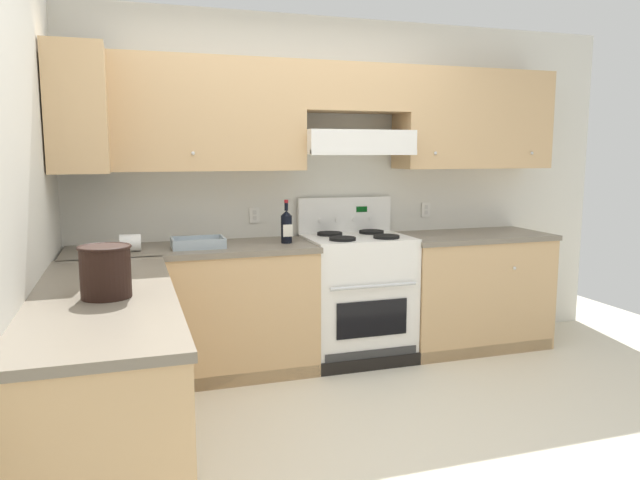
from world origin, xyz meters
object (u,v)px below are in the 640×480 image
object	(u,v)px
wine_bottle	(286,226)
bowl	(198,244)
bucket	(105,270)
paper_towel_roll	(130,243)
stove	(357,296)

from	to	relation	value
wine_bottle	bowl	bearing A→B (deg)	-178.43
wine_bottle	bucket	bearing A→B (deg)	-131.60
bucket	paper_towel_roll	bearing A→B (deg)	84.99
bucket	paper_towel_roll	distance (m)	1.28
bowl	bucket	world-z (taller)	bucket
bucket	paper_towel_roll	size ratio (longest dim) A/B	1.72
wine_bottle	paper_towel_roll	xyz separation A→B (m)	(-1.06, -0.04, -0.07)
stove	bucket	distance (m)	2.25
stove	bucket	xyz separation A→B (m)	(-1.72, -1.35, 0.55)
bowl	stove	bearing A→B (deg)	2.37
stove	paper_towel_roll	distance (m)	1.68
bucket	wine_bottle	bearing A→B (deg)	48.40
bucket	stove	bearing A→B (deg)	38.09
stove	wine_bottle	bearing A→B (deg)	-176.74
bowl	bucket	xyz separation A→B (m)	(-0.55, -1.30, 0.10)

